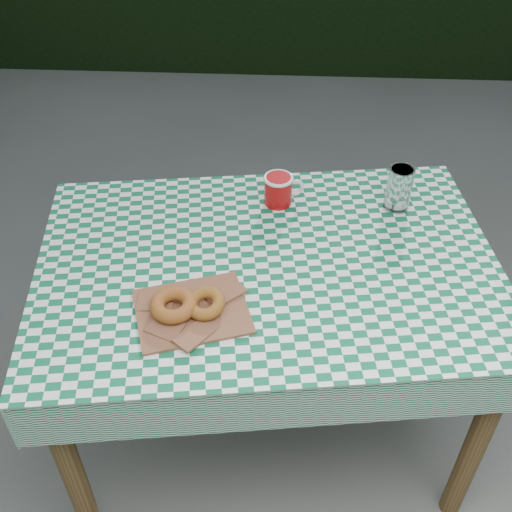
% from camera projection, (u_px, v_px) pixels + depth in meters
% --- Properties ---
extents(ground, '(60.00, 60.00, 0.00)m').
position_uv_depth(ground, '(258.00, 464.00, 2.04)').
color(ground, '#51514C').
rests_on(ground, ground).
extents(table, '(1.30, 0.95, 0.75)m').
position_uv_depth(table, '(266.00, 355.00, 1.90)').
color(table, '#50361B').
rests_on(table, ground).
extents(tablecloth, '(1.32, 0.98, 0.01)m').
position_uv_depth(tablecloth, '(268.00, 263.00, 1.65)').
color(tablecloth, '#0E5C3A').
rests_on(tablecloth, table).
extents(paper_bag, '(0.32, 0.28, 0.01)m').
position_uv_depth(paper_bag, '(192.00, 311.00, 1.51)').
color(paper_bag, brown).
rests_on(paper_bag, tablecloth).
extents(bagel_front, '(0.16, 0.16, 0.04)m').
position_uv_depth(bagel_front, '(173.00, 305.00, 1.48)').
color(bagel_front, '#94431E').
rests_on(bagel_front, paper_bag).
extents(bagel_back, '(0.13, 0.13, 0.03)m').
position_uv_depth(bagel_back, '(205.00, 304.00, 1.49)').
color(bagel_back, olive).
rests_on(bagel_back, paper_bag).
extents(coffee_mug, '(0.20, 0.20, 0.09)m').
position_uv_depth(coffee_mug, '(278.00, 190.00, 1.81)').
color(coffee_mug, '#AE0B0C').
rests_on(coffee_mug, tablecloth).
extents(drinking_glass, '(0.09, 0.09, 0.13)m').
position_uv_depth(drinking_glass, '(399.00, 188.00, 1.78)').
color(drinking_glass, white).
rests_on(drinking_glass, tablecloth).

